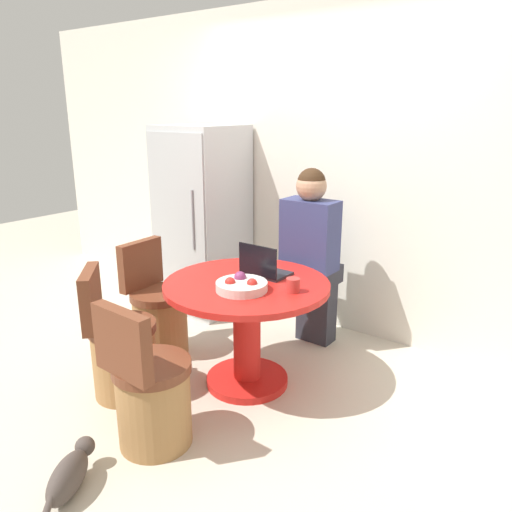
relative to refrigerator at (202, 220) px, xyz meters
name	(u,v)px	position (x,y,z in m)	size (l,w,h in m)	color
ground_plane	(223,390)	(1.09, -1.02, -0.82)	(12.00, 12.00, 0.00)	beige
wall_back	(332,171)	(1.09, 0.37, 0.48)	(7.00, 0.06, 2.60)	silver
refrigerator	(202,220)	(0.00, 0.00, 0.00)	(0.66, 0.65, 1.65)	silver
dining_table	(247,316)	(1.16, -0.84, -0.33)	(1.06, 1.06, 0.72)	red
chair_left_side	(158,316)	(0.35, -0.88, -0.53)	(0.43, 0.42, 0.85)	#9E7042
chair_near_left_corner	(121,352)	(0.59, -1.42, -0.53)	(0.49, 0.49, 0.85)	#9E7042
chair_near_camera	(151,397)	(1.13, -1.65, -0.53)	(0.42, 0.42, 0.85)	#9E7042
person_seated	(312,250)	(1.19, -0.09, -0.05)	(0.40, 0.37, 1.38)	#2D2D38
laptop	(264,269)	(1.17, -0.68, -0.05)	(0.30, 0.21, 0.22)	#232328
fruit_bowl	(241,285)	(1.22, -0.98, -0.07)	(0.31, 0.31, 0.10)	beige
coffee_cup	(293,285)	(1.49, -0.82, -0.06)	(0.08, 0.08, 0.09)	#B2332D
cat	(70,474)	(1.08, -2.14, -0.73)	(0.28, 0.42, 0.18)	#473D38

